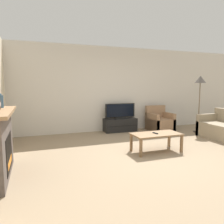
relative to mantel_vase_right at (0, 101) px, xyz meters
The scene contains 9 objects.
ground_plane 3.28m from the mantel_vase_right, ahead, with size 24.00×24.00×0.00m, color #89755B.
wall_back 3.90m from the mantel_vase_right, 38.90° to the left, with size 12.00×0.06×2.70m.
mantel_vase_right is the anchor object (origin of this frame).
tv_stand 3.95m from the mantel_vase_right, 34.50° to the left, with size 1.05×0.43×0.42m.
tv 3.86m from the mantel_vase_right, 34.48° to the left, with size 1.00×0.18×0.48m.
armchair 4.90m from the mantel_vase_right, 22.95° to the left, with size 0.70×0.76×0.80m.
coffee_table 3.20m from the mantel_vase_right, ahead, with size 1.09×0.55×0.41m.
remote 3.16m from the mantel_vase_right, ahead, with size 0.06×0.15×0.02m.
floor_lamp 5.61m from the mantel_vase_right, 12.77° to the left, with size 0.35×0.35×1.77m.
Camera 1 is at (-2.50, -3.85, 1.46)m, focal length 35.00 mm.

